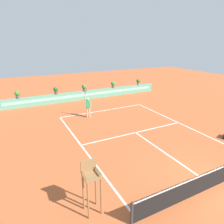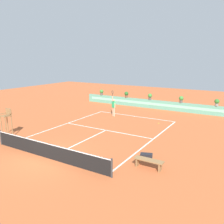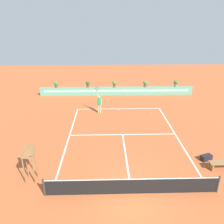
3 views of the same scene
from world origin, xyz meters
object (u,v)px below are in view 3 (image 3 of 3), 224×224
object	(u,v)px
gear_bag	(206,158)
tennis_player	(99,103)
bench_courtside	(223,164)
tennis_ball_near_baseline	(151,113)
potted_plant_far_right	(176,83)
umpire_chair	(29,159)
potted_plant_centre	(114,83)
potted_plant_far_left	(56,84)
potted_plant_left	(88,84)
potted_plant_right	(145,83)

from	to	relation	value
gear_bag	tennis_player	size ratio (longest dim) A/B	0.27
bench_courtside	gear_bag	bearing A→B (deg)	119.09
tennis_ball_near_baseline	potted_plant_far_right	distance (m)	7.22
umpire_chair	potted_plant_centre	xyz separation A→B (m)	(5.15, 15.13, 0.07)
potted_plant_centre	umpire_chair	bearing A→B (deg)	-108.79
potted_plant_far_left	potted_plant_left	bearing A→B (deg)	0.00
bench_courtside	potted_plant_right	distance (m)	14.74
gear_bag	tennis_ball_near_baseline	xyz separation A→B (m)	(-2.03, 7.66, -0.15)
bench_courtside	potted_plant_right	size ratio (longest dim) A/B	2.21
potted_plant_right	potted_plant_far_left	bearing A→B (deg)	180.00
tennis_player	potted_plant_far_left	bearing A→B (deg)	132.79
bench_courtside	potted_plant_centre	xyz separation A→B (m)	(-5.86, 14.54, 1.04)
potted_plant_left	potted_plant_right	bearing A→B (deg)	0.00
tennis_ball_near_baseline	potted_plant_centre	size ratio (longest dim) A/B	0.09
umpire_chair	potted_plant_far_left	size ratio (longest dim) A/B	2.96
umpire_chair	potted_plant_left	xyz separation A→B (m)	(2.05, 15.13, 0.07)
umpire_chair	potted_plant_far_right	xyz separation A→B (m)	(12.37, 15.13, 0.07)
potted_plant_right	potted_plant_far_right	distance (m)	3.60
tennis_player	potted_plant_far_right	size ratio (longest dim) A/B	3.57
potted_plant_left	potted_plant_centre	bearing A→B (deg)	0.00
gear_bag	potted_plant_far_left	xyz separation A→B (m)	(-12.10, 13.55, 1.23)
tennis_player	potted_plant_left	distance (m)	5.74
potted_plant_far_left	potted_plant_far_right	bearing A→B (deg)	0.00
tennis_player	potted_plant_centre	size ratio (longest dim) A/B	3.57
tennis_player	potted_plant_left	world-z (taller)	tennis_player
potted_plant_centre	potted_plant_far_left	world-z (taller)	same
potted_plant_far_right	potted_plant_left	size ratio (longest dim) A/B	1.00
bench_courtside	potted_plant_far_right	distance (m)	14.64
bench_courtside	tennis_player	world-z (taller)	tennis_player
tennis_ball_near_baseline	potted_plant_left	distance (m)	8.79
gear_bag	tennis_ball_near_baseline	size ratio (longest dim) A/B	10.29
tennis_ball_near_baseline	potted_plant_far_left	xyz separation A→B (m)	(-10.06, 5.89, 1.38)
potted_plant_right	potted_plant_far_left	distance (m)	10.41
gear_bag	potted_plant_left	xyz separation A→B (m)	(-8.42, 13.55, 1.23)
bench_courtside	potted_plant_centre	bearing A→B (deg)	111.97
umpire_chair	tennis_ball_near_baseline	size ratio (longest dim) A/B	31.47
potted_plant_right	potted_plant_left	world-z (taller)	same
tennis_player	potted_plant_far_left	world-z (taller)	tennis_player
gear_bag	tennis_player	distance (m)	10.65
potted_plant_right	umpire_chair	bearing A→B (deg)	-120.11
potted_plant_centre	potted_plant_far_left	xyz separation A→B (m)	(-6.78, 0.00, 0.00)
umpire_chair	potted_plant_right	world-z (taller)	umpire_chair
umpire_chair	bench_courtside	bearing A→B (deg)	3.07
tennis_player	tennis_ball_near_baseline	world-z (taller)	tennis_player
potted_plant_centre	bench_courtside	bearing A→B (deg)	-68.03
bench_courtside	potted_plant_far_left	bearing A→B (deg)	131.02
potted_plant_far_right	tennis_ball_near_baseline	bearing A→B (deg)	-123.83
tennis_ball_near_baseline	potted_plant_right	size ratio (longest dim) A/B	0.09
umpire_chair	potted_plant_far_right	size ratio (longest dim) A/B	2.96
potted_plant_left	tennis_player	bearing A→B (deg)	-75.33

